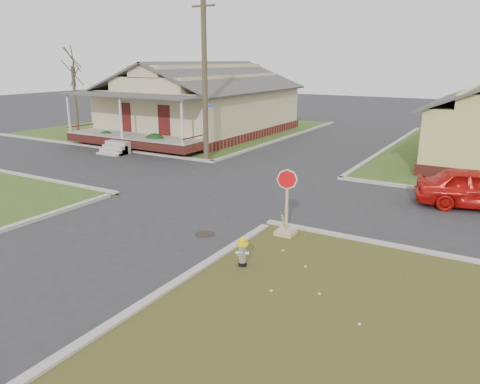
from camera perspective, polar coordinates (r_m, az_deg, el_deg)
The scene contains 12 objects.
ground at distance 16.69m, azimuth -9.55°, elevation -3.19°, with size 120.00×120.00×0.00m, color #2B2B2E.
verge_far_left at distance 38.34m, azimuth -7.29°, elevation 7.69°, with size 19.00×19.00×0.05m, color #324F1C.
curbs at distance 20.57m, azimuth -0.63°, elevation 0.69°, with size 80.00×40.00×0.12m, color #ACA69C, non-canonical shape.
manhole at distance 15.04m, azimuth -4.30°, elevation -5.14°, with size 0.64×0.64×0.01m, color black.
corner_house at distance 35.26m, azimuth -4.81°, elevation 10.75°, with size 10.10×15.50×5.30m.
utility_pole at distance 25.43m, azimuth -4.33°, elevation 14.19°, with size 1.80×0.28×9.00m.
tree_far_left at distance 37.20m, azimuth -19.45°, elevation 10.53°, with size 0.22×0.22×4.90m, color #473929.
fire_hydrant at distance 12.52m, azimuth 0.30°, elevation -7.06°, with size 0.31×0.31×0.83m.
stop_sign at distance 14.76m, azimuth 5.66°, elevation -3.51°, with size 0.60×0.59×2.13m.
red_sedan at distance 19.58m, azimuth 27.00°, elevation 0.40°, with size 1.77×4.39×1.50m, color red.
hedge_left at distance 31.42m, azimuth -15.96°, elevation 6.38°, with size 1.28×1.05×0.98m, color #153B15.
hedge_right at distance 28.71m, azimuth -10.32°, elevation 5.99°, with size 1.42×1.16×1.08m, color #153B15.
Camera 1 is at (10.28, -11.99, 5.38)m, focal length 35.00 mm.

